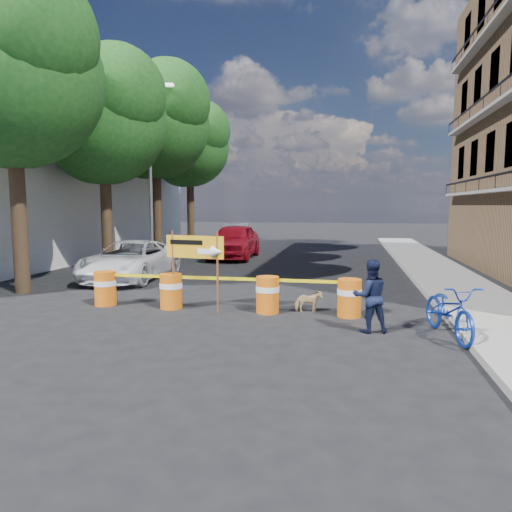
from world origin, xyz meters
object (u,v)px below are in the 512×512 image
at_px(barrel_mid_left, 171,290).
at_px(dog, 309,301).
at_px(sedan_red, 234,241).
at_px(barrel_far_right, 349,297).
at_px(sedan_silver, 236,235).
at_px(barrel_far_left, 105,288).
at_px(pedestrian, 370,296).
at_px(bicycle, 450,286).
at_px(detour_sign, 202,253).
at_px(suv_white, 131,260).
at_px(barrel_mid_right, 268,294).

height_order(barrel_mid_left, dog, barrel_mid_left).
bearing_deg(barrel_mid_left, sedan_red, 95.99).
relative_size(barrel_mid_left, dog, 1.39).
xyz_separation_m(barrel_far_right, sedan_silver, (-7.00, 17.00, 0.28)).
relative_size(barrel_far_left, sedan_red, 0.18).
distance_m(barrel_far_right, pedestrian, 1.37).
bearing_deg(pedestrian, dog, -61.79).
xyz_separation_m(barrel_mid_left, bicycle, (6.42, -1.33, 0.58)).
xyz_separation_m(detour_sign, dog, (2.55, 0.52, -1.21)).
height_order(barrel_far_right, bicycle, bicycle).
bearing_deg(suv_white, bicycle, -31.82).
distance_m(pedestrian, sedan_red, 13.87).
bearing_deg(bicycle, barrel_mid_right, 148.17).
relative_size(barrel_mid_left, bicycle, 0.43).
bearing_deg(detour_sign, sedan_red, 109.19).
bearing_deg(barrel_mid_right, barrel_far_right, 0.23).
bearing_deg(dog, barrel_far_left, 77.47).
bearing_deg(pedestrian, barrel_far_right, -86.50).
distance_m(suv_white, sedan_red, 7.41).
bearing_deg(detour_sign, bicycle, -2.33).
distance_m(detour_sign, bicycle, 5.60).
height_order(pedestrian, dog, pedestrian).
xyz_separation_m(barrel_mid_left, pedestrian, (4.89, -1.24, 0.29)).
relative_size(detour_sign, sedan_silver, 0.44).
bearing_deg(detour_sign, barrel_far_right, 13.40).
relative_size(bicycle, sedan_red, 0.42).
height_order(barrel_mid_right, suv_white, suv_white).
xyz_separation_m(detour_sign, sedan_silver, (-3.47, 17.29, -0.73)).
bearing_deg(suv_white, pedestrian, -35.81).
height_order(sedan_red, sedan_silver, sedan_red).
distance_m(barrel_far_left, bicycle, 8.40).
bearing_deg(detour_sign, suv_white, 142.19).
bearing_deg(barrel_mid_left, barrel_far_right, 0.40).
bearing_deg(bicycle, sedan_red, 108.41).
bearing_deg(suv_white, detour_sign, -48.93).
bearing_deg(barrel_far_left, suv_white, 108.05).
relative_size(barrel_far_right, sedan_red, 0.18).
xyz_separation_m(sedan_red, sedan_silver, (-1.35, 5.81, -0.12)).
bearing_deg(pedestrian, barrel_mid_right, -42.73).
distance_m(barrel_mid_right, detour_sign, 1.88).
distance_m(barrel_mid_left, dog, 3.50).
bearing_deg(sedan_silver, barrel_mid_left, -88.81).
bearing_deg(barrel_far_right, detour_sign, -175.36).
distance_m(barrel_mid_right, dog, 1.03).
height_order(pedestrian, sedan_red, sedan_red).
relative_size(barrel_mid_right, detour_sign, 0.45).
xyz_separation_m(detour_sign, sedan_red, (-2.12, 11.48, -0.62)).
bearing_deg(barrel_mid_left, barrel_far_left, 179.62).
xyz_separation_m(pedestrian, bicycle, (1.53, -0.09, 0.29)).
relative_size(barrel_mid_right, suv_white, 0.18).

